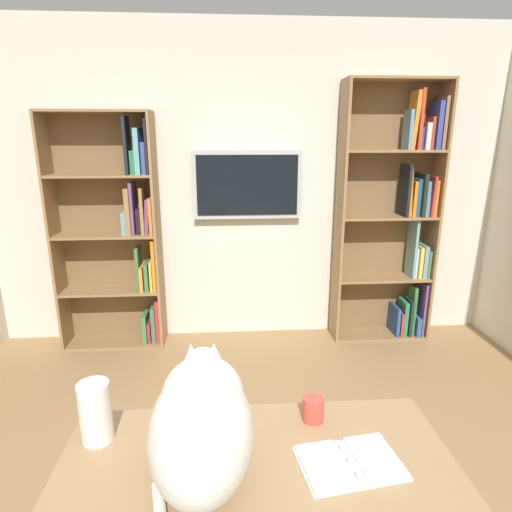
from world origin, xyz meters
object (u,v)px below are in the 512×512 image
object	(u,v)px
bookshelf_left	(398,217)
paper_towel_roll	(96,412)
open_binder	(350,462)
cat	(202,419)
coffee_mug	(313,409)
bookshelf_right	(120,234)
desk	(258,497)
wall_mounted_tv	(247,185)

from	to	relation	value
bookshelf_left	paper_towel_roll	world-z (taller)	bookshelf_left
bookshelf_left	open_binder	xyz separation A→B (m)	(1.09, 2.43, -0.36)
cat	open_binder	size ratio (longest dim) A/B	1.83
coffee_mug	bookshelf_right	bearing A→B (deg)	-61.03
bookshelf_left	paper_towel_roll	bearing A→B (deg)	48.95
paper_towel_roll	coffee_mug	world-z (taller)	paper_towel_roll
bookshelf_left	desk	bearing A→B (deg)	60.04
bookshelf_right	desk	world-z (taller)	bookshelf_right
cat	paper_towel_roll	xyz separation A→B (m)	(0.38, -0.17, -0.08)
bookshelf_right	cat	xyz separation A→B (m)	(-0.81, 2.41, -0.07)
coffee_mug	paper_towel_roll	bearing A→B (deg)	3.82
desk	cat	bearing A→B (deg)	-3.32
desk	coffee_mug	size ratio (longest dim) A/B	13.77
paper_towel_roll	bookshelf_right	bearing A→B (deg)	-79.16
bookshelf_right	paper_towel_roll	xyz separation A→B (m)	(-0.43, 2.25, -0.14)
desk	paper_towel_roll	size ratio (longest dim) A/B	5.95
cat	coffee_mug	bearing A→B (deg)	-151.36
bookshelf_right	paper_towel_roll	world-z (taller)	bookshelf_right
open_binder	bookshelf_left	bearing A→B (deg)	-114.25
desk	cat	xyz separation A→B (m)	(0.18, -0.01, 0.30)
wall_mounted_tv	cat	world-z (taller)	wall_mounted_tv
bookshelf_left	wall_mounted_tv	bearing A→B (deg)	-3.63
cat	paper_towel_roll	distance (m)	0.42
desk	open_binder	world-z (taller)	open_binder
wall_mounted_tv	open_binder	world-z (taller)	wall_mounted_tv
cat	open_binder	bearing A→B (deg)	178.30
bookshelf_right	wall_mounted_tv	distance (m)	1.15
bookshelf_right	cat	distance (m)	2.55
bookshelf_left	open_binder	size ratio (longest dim) A/B	6.22
bookshelf_left	paper_towel_roll	xyz separation A→B (m)	(1.95, 2.24, -0.26)
cat	coffee_mug	world-z (taller)	cat
cat	bookshelf_left	bearing A→B (deg)	-123.10
wall_mounted_tv	desk	xyz separation A→B (m)	(0.09, 2.50, -0.76)
cat	paper_towel_roll	size ratio (longest dim) A/B	2.96
desk	paper_towel_roll	distance (m)	0.63
bookshelf_left	open_binder	bearing A→B (deg)	65.75
wall_mounted_tv	open_binder	bearing A→B (deg)	94.89
desk	bookshelf_left	bearing A→B (deg)	-119.96
wall_mounted_tv	cat	xyz separation A→B (m)	(0.26, 2.49, -0.46)
bookshelf_left	desk	xyz separation A→B (m)	(1.40, 2.42, -0.49)
open_binder	paper_towel_roll	xyz separation A→B (m)	(0.86, -0.18, 0.10)
bookshelf_right	coffee_mug	xyz separation A→B (m)	(-1.21, 2.19, -0.20)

